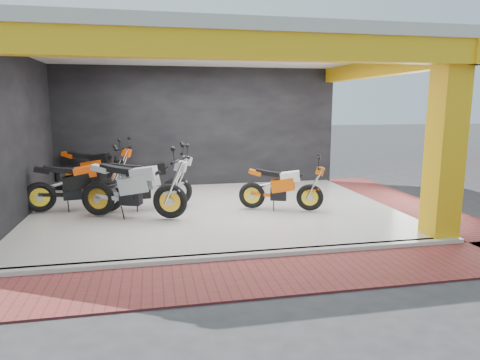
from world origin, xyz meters
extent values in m
plane|color=#2D2D30|center=(0.00, 0.00, 0.00)|extent=(80.00, 80.00, 0.00)
cube|color=white|center=(0.00, 2.00, 0.05)|extent=(8.00, 6.00, 0.10)
cube|color=beige|center=(0.00, 2.00, 3.60)|extent=(8.40, 6.40, 0.20)
cube|color=black|center=(0.00, 5.10, 1.75)|extent=(8.20, 0.20, 3.50)
cube|color=black|center=(-4.10, 2.00, 1.75)|extent=(0.20, 6.20, 3.50)
cube|color=gold|center=(3.75, -0.75, 1.75)|extent=(0.50, 0.50, 3.50)
cube|color=gold|center=(0.00, -1.00, 3.30)|extent=(8.40, 0.30, 0.40)
cube|color=gold|center=(4.00, 2.00, 3.30)|extent=(0.30, 6.40, 0.40)
cube|color=white|center=(0.00, -1.02, 0.05)|extent=(8.00, 0.20, 0.10)
cube|color=maroon|center=(0.00, -1.80, 0.01)|extent=(9.00, 1.40, 0.03)
cube|color=maroon|center=(4.80, 2.00, 0.01)|extent=(1.40, 7.00, 0.03)
camera|label=1|loc=(-1.34, -7.42, 2.46)|focal=32.00mm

